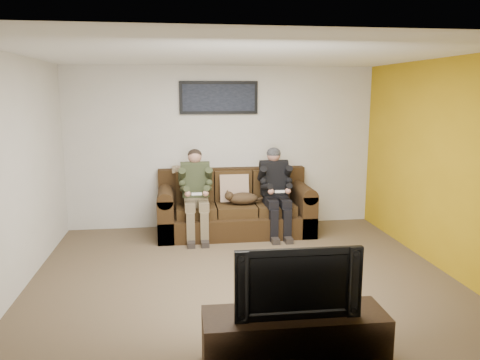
{
  "coord_description": "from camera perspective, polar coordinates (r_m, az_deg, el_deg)",
  "views": [
    {
      "loc": [
        -0.76,
        -5.3,
        2.18
      ],
      "look_at": [
        0.14,
        1.2,
        0.95
      ],
      "focal_mm": 35.0,
      "sensor_mm": 36.0,
      "label": 1
    }
  ],
  "objects": [
    {
      "name": "throw_blanket",
      "position": [
        7.53,
        -6.44,
        1.33
      ],
      "size": [
        0.49,
        0.24,
        0.09
      ],
      "primitive_type": "cube",
      "color": "tan",
      "rests_on": "sofa"
    },
    {
      "name": "tv_stand",
      "position": [
        3.98,
        6.62,
        -18.78
      ],
      "size": [
        1.47,
        0.49,
        0.46
      ],
      "primitive_type": "cube",
      "rotation": [
        0.0,
        0.0,
        -0.01
      ],
      "color": "black",
      "rests_on": "ground"
    },
    {
      "name": "ceiling",
      "position": [
        5.37,
        0.29,
        15.1
      ],
      "size": [
        5.0,
        5.0,
        0.0
      ],
      "primitive_type": "plane",
      "rotation": [
        3.14,
        0.0,
        0.0
      ],
      "color": "silver",
      "rests_on": "ground"
    },
    {
      "name": "sofa",
      "position": [
        7.42,
        -0.68,
        -3.53
      ],
      "size": [
        2.38,
        1.03,
        0.97
      ],
      "color": "black",
      "rests_on": "ground"
    },
    {
      "name": "framed_poster",
      "position": [
        7.55,
        -2.6,
        9.99
      ],
      "size": [
        1.25,
        0.05,
        0.52
      ],
      "color": "black",
      "rests_on": "wall_back"
    },
    {
      "name": "wall_left",
      "position": [
        5.65,
        -25.71,
        0.6
      ],
      "size": [
        0.0,
        4.5,
        4.5
      ],
      "primitive_type": "plane",
      "rotation": [
        1.57,
        0.0,
        1.57
      ],
      "color": "beige",
      "rests_on": "ground"
    },
    {
      "name": "television",
      "position": [
        3.76,
        6.79,
        -11.92
      ],
      "size": [
        0.99,
        0.14,
        0.57
      ],
      "primitive_type": "imported",
      "rotation": [
        0.0,
        0.0,
        -0.01
      ],
      "color": "black",
      "rests_on": "tv_stand"
    },
    {
      "name": "cat",
      "position": [
        7.21,
        0.22,
        -2.23
      ],
      "size": [
        0.66,
        0.26,
        0.24
      ],
      "color": "#4E361E",
      "rests_on": "sofa"
    },
    {
      "name": "floor",
      "position": [
        5.78,
        0.26,
        -11.53
      ],
      "size": [
        5.0,
        5.0,
        0.0
      ],
      "primitive_type": "plane",
      "color": "brown",
      "rests_on": "ground"
    },
    {
      "name": "throw_pillow",
      "position": [
        7.39,
        -0.72,
        -1.0
      ],
      "size": [
        0.45,
        0.22,
        0.45
      ],
      "primitive_type": "cube",
      "rotation": [
        -0.21,
        0.0,
        0.0
      ],
      "color": "tan",
      "rests_on": "sofa"
    },
    {
      "name": "person_right",
      "position": [
        7.24,
        4.35,
        -0.72
      ],
      "size": [
        0.51,
        0.86,
        1.34
      ],
      "color": "black",
      "rests_on": "sofa"
    },
    {
      "name": "wall_right",
      "position": [
        6.29,
        23.47,
        1.69
      ],
      "size": [
        0.0,
        4.5,
        4.5
      ],
      "primitive_type": "plane",
      "rotation": [
        1.57,
        0.0,
        -1.57
      ],
      "color": "beige",
      "rests_on": "ground"
    },
    {
      "name": "wall_back",
      "position": [
        7.64,
        -2.13,
        3.99
      ],
      "size": [
        5.0,
        0.0,
        5.0
      ],
      "primitive_type": "plane",
      "rotation": [
        1.57,
        0.0,
        0.0
      ],
      "color": "beige",
      "rests_on": "ground"
    },
    {
      "name": "wall_front",
      "position": [
        3.27,
        5.91,
        -5.05
      ],
      "size": [
        5.0,
        0.0,
        5.0
      ],
      "primitive_type": "plane",
      "rotation": [
        -1.57,
        0.0,
        0.0
      ],
      "color": "beige",
      "rests_on": "ground"
    },
    {
      "name": "accent_wall_right",
      "position": [
        6.28,
        23.39,
        1.69
      ],
      "size": [
        0.0,
        4.5,
        4.5
      ],
      "primitive_type": "plane",
      "rotation": [
        1.57,
        0.0,
        -1.57
      ],
      "color": "#BB9012",
      "rests_on": "ground"
    },
    {
      "name": "person_left",
      "position": [
        7.09,
        -5.41,
        -1.01
      ],
      "size": [
        0.51,
        0.87,
        1.33
      ],
      "color": "brown",
      "rests_on": "sofa"
    }
  ]
}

